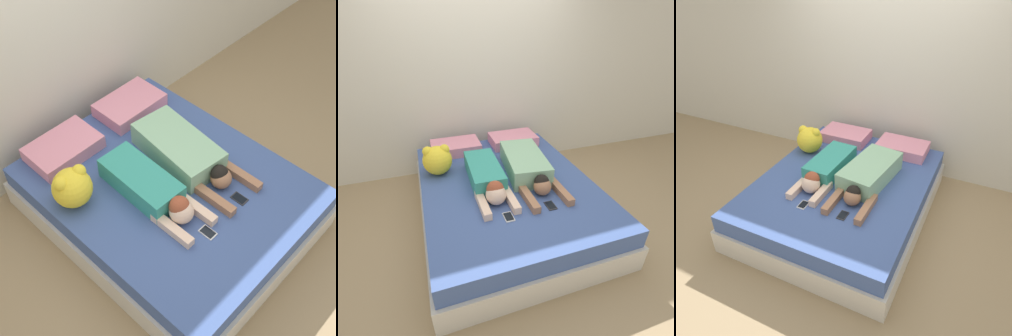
{
  "view_description": "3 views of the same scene",
  "coord_description": "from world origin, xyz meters",
  "views": [
    {
      "loc": [
        -1.77,
        -1.68,
        3.29
      ],
      "look_at": [
        0.0,
        0.0,
        0.59
      ],
      "focal_mm": 50.0,
      "sensor_mm": 36.0,
      "label": 1
    },
    {
      "loc": [
        -0.74,
        -2.18,
        1.92
      ],
      "look_at": [
        0.0,
        0.0,
        0.59
      ],
      "focal_mm": 28.0,
      "sensor_mm": 36.0,
      "label": 2
    },
    {
      "loc": [
        1.25,
        -2.61,
        2.44
      ],
      "look_at": [
        0.0,
        0.0,
        0.59
      ],
      "focal_mm": 35.0,
      "sensor_mm": 36.0,
      "label": 3
    }
  ],
  "objects": [
    {
      "name": "ground_plane",
      "position": [
        0.0,
        0.0,
        0.0
      ],
      "size": [
        12.0,
        12.0,
        0.0
      ],
      "primitive_type": "plane",
      "color": "#9E8460"
    },
    {
      "name": "wall_back",
      "position": [
        0.0,
        1.25,
        1.3
      ],
      "size": [
        12.0,
        0.06,
        2.6
      ],
      "color": "beige",
      "rests_on": "ground_plane"
    },
    {
      "name": "bed",
      "position": [
        0.0,
        0.0,
        0.22
      ],
      "size": [
        1.76,
        2.2,
        0.44
      ],
      "color": "beige",
      "rests_on": "ground_plane"
    },
    {
      "name": "pillow_head_left",
      "position": [
        -0.38,
        0.84,
        0.5
      ],
      "size": [
        0.59,
        0.39,
        0.13
      ],
      "color": "pink",
      "rests_on": "bed"
    },
    {
      "name": "pillow_head_right",
      "position": [
        0.38,
        0.84,
        0.5
      ],
      "size": [
        0.59,
        0.39,
        0.13
      ],
      "color": "pink",
      "rests_on": "bed"
    },
    {
      "name": "person_left",
      "position": [
        -0.21,
        -0.02,
        0.53
      ],
      "size": [
        0.33,
        0.99,
        0.22
      ],
      "color": "teal",
      "rests_on": "bed"
    },
    {
      "name": "person_right",
      "position": [
        0.25,
        0.05,
        0.54
      ],
      "size": [
        0.48,
        1.13,
        0.21
      ],
      "color": "#8CBF99",
      "rests_on": "bed"
    },
    {
      "name": "cell_phone_left",
      "position": [
        -0.17,
        -0.56,
        0.45
      ],
      "size": [
        0.08,
        0.12,
        0.01
      ],
      "color": "silver",
      "rests_on": "bed"
    },
    {
      "name": "cell_phone_right",
      "position": [
        0.24,
        -0.53,
        0.45
      ],
      "size": [
        0.08,
        0.12,
        0.01
      ],
      "color": "#2D2D33",
      "rests_on": "bed"
    },
    {
      "name": "plush_toy",
      "position": [
        -0.64,
        0.38,
        0.6
      ],
      "size": [
        0.31,
        0.31,
        0.33
      ],
      "color": "yellow",
      "rests_on": "bed"
    }
  ]
}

